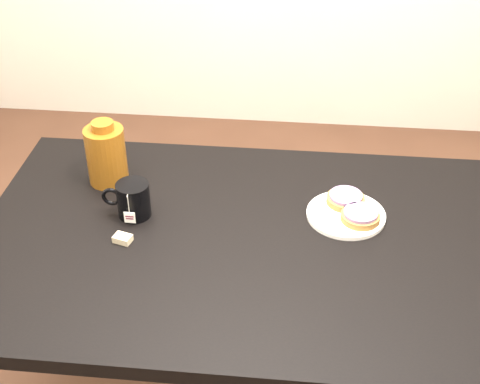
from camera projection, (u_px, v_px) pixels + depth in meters
The scene contains 7 objects.
table at pixel (243, 262), 1.78m from camera, with size 1.40×0.90×0.75m.
plate at pixel (346, 214), 1.80m from camera, with size 0.21×0.21×0.02m.
bagel_back at pixel (346, 199), 1.83m from camera, with size 0.14×0.14×0.03m.
bagel_front at pixel (360, 216), 1.77m from camera, with size 0.11×0.11×0.03m.
mug at pixel (133, 199), 1.78m from camera, with size 0.13×0.09×0.10m.
teabag_pouch at pixel (123, 239), 1.71m from camera, with size 0.04×0.03×0.02m, color #C6B793.
bagel_package at pixel (106, 154), 1.90m from camera, with size 0.14×0.14×0.19m.
Camera 1 is at (0.13, -1.35, 1.83)m, focal length 50.00 mm.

